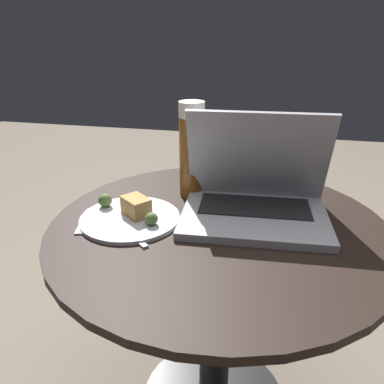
{
  "coord_description": "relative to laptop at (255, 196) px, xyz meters",
  "views": [
    {
      "loc": [
        0.1,
        -0.74,
        0.96
      ],
      "look_at": [
        -0.06,
        -0.0,
        0.64
      ],
      "focal_mm": 35.0,
      "sensor_mm": 36.0,
      "label": 1
    }
  ],
  "objects": [
    {
      "name": "snack_plate",
      "position": [
        -0.27,
        -0.08,
        -0.04
      ],
      "size": [
        0.23,
        0.23,
        0.05
      ],
      "color": "silver",
      "rests_on": "table"
    },
    {
      "name": "napkin",
      "position": [
        -0.29,
        -0.1,
        -0.05
      ],
      "size": [
        0.2,
        0.16,
        0.0
      ],
      "color": "white",
      "rests_on": "table"
    },
    {
      "name": "table",
      "position": [
        -0.07,
        -0.05,
        -0.2
      ],
      "size": [
        0.76,
        0.76,
        0.57
      ],
      "color": "black",
      "rests_on": "ground_plane"
    },
    {
      "name": "fork",
      "position": [
        -0.28,
        -0.12,
        -0.05
      ],
      "size": [
        0.16,
        0.14,
        0.0
      ],
      "color": "silver",
      "rests_on": "table"
    },
    {
      "name": "beer_glass",
      "position": [
        -0.17,
        0.09,
        0.07
      ],
      "size": [
        0.06,
        0.06,
        0.24
      ],
      "color": "brown",
      "rests_on": "table"
    },
    {
      "name": "laptop",
      "position": [
        0.0,
        0.0,
        0.0
      ],
      "size": [
        0.34,
        0.26,
        0.24
      ],
      "color": "#B2B2B7",
      "rests_on": "table"
    }
  ]
}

